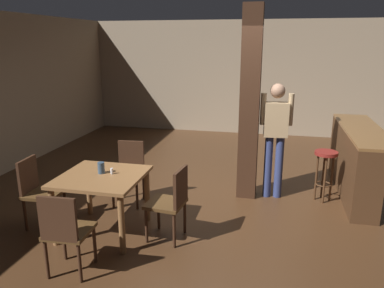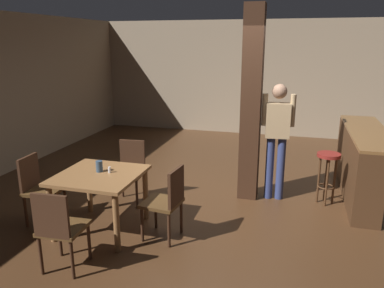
{
  "view_description": "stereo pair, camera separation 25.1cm",
  "coord_description": "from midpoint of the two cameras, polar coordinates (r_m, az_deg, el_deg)",
  "views": [
    {
      "loc": [
        0.74,
        -5.01,
        2.3
      ],
      "look_at": [
        -0.38,
        -0.09,
        0.91
      ],
      "focal_mm": 35.0,
      "sensor_mm": 36.0,
      "label": 1
    },
    {
      "loc": [
        0.98,
        -4.95,
        2.3
      ],
      "look_at": [
        -0.38,
        -0.09,
        0.91
      ],
      "focal_mm": 35.0,
      "sensor_mm": 36.0,
      "label": 2
    }
  ],
  "objects": [
    {
      "name": "ground_plane",
      "position": [
        5.55,
        2.81,
        -9.05
      ],
      "size": [
        10.8,
        10.8,
        0.0
      ],
      "primitive_type": "plane",
      "color": "#422816"
    },
    {
      "name": "standing_person",
      "position": [
        5.58,
        11.34,
        1.69
      ],
      "size": [
        0.47,
        0.23,
        1.72
      ],
      "color": "tan",
      "rests_on": "ground_plane"
    },
    {
      "name": "dining_table",
      "position": [
        4.7,
        -15.05,
        -5.99
      ],
      "size": [
        0.98,
        0.98,
        0.74
      ],
      "color": "brown",
      "rests_on": "ground_plane"
    },
    {
      "name": "chair_north",
      "position": [
        5.53,
        -10.81,
        -3.78
      ],
      "size": [
        0.45,
        0.45,
        0.89
      ],
      "color": "#4C3319",
      "rests_on": "ground_plane"
    },
    {
      "name": "chair_west",
      "position": [
        5.15,
        -23.75,
        -6.3
      ],
      "size": [
        0.45,
        0.45,
        0.89
      ],
      "color": "#4C3319",
      "rests_on": "ground_plane"
    },
    {
      "name": "salt_shaker",
      "position": [
        4.66,
        -13.66,
        -4.05
      ],
      "size": [
        0.03,
        0.03,
        0.07
      ],
      "primitive_type": "cylinder",
      "color": "silver",
      "rests_on": "dining_table"
    },
    {
      "name": "chair_south",
      "position": [
        4.02,
        -20.5,
        -12.15
      ],
      "size": [
        0.44,
        0.44,
        0.89
      ],
      "color": "#4C3319",
      "rests_on": "ground_plane"
    },
    {
      "name": "chair_east",
      "position": [
        4.43,
        -4.78,
        -8.51
      ],
      "size": [
        0.46,
        0.46,
        0.89
      ],
      "color": "#4C3319",
      "rests_on": "ground_plane"
    },
    {
      "name": "bar_counter",
      "position": [
        6.27,
        22.28,
        -2.23
      ],
      "size": [
        0.56,
        2.34,
        1.02
      ],
      "color": "brown",
      "rests_on": "ground_plane"
    },
    {
      "name": "pillar",
      "position": [
        5.49,
        7.5,
        5.87
      ],
      "size": [
        0.28,
        0.28,
        2.8
      ],
      "primitive_type": "cube",
      "color": "#382114",
      "rests_on": "ground_plane"
    },
    {
      "name": "wall_back",
      "position": [
        9.56,
        7.74,
        9.91
      ],
      "size": [
        8.0,
        0.1,
        2.8
      ],
      "primitive_type": "cube",
      "color": "gray",
      "rests_on": "ground_plane"
    },
    {
      "name": "bar_stool_near",
      "position": [
        5.75,
        18.46,
        -2.99
      ],
      "size": [
        0.33,
        0.33,
        0.76
      ],
      "color": "maroon",
      "rests_on": "ground_plane"
    },
    {
      "name": "napkin_cup",
      "position": [
        4.7,
        -15.18,
        -3.54
      ],
      "size": [
        0.08,
        0.08,
        0.14
      ],
      "primitive_type": "cylinder",
      "color": "#33475B",
      "rests_on": "dining_table"
    }
  ]
}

